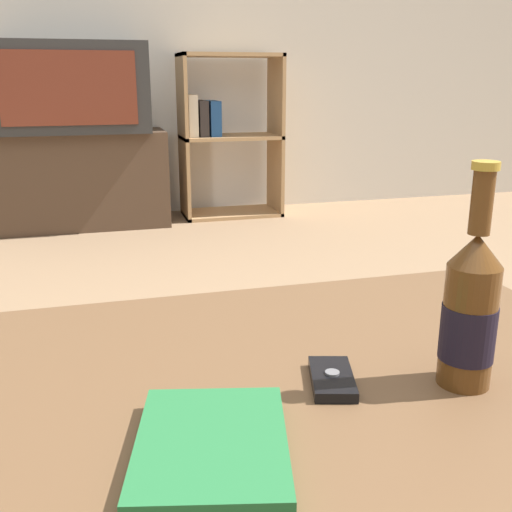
{
  "coord_description": "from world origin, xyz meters",
  "views": [
    {
      "loc": [
        -0.21,
        -0.59,
        0.78
      ],
      "look_at": [
        0.04,
        0.31,
        0.51
      ],
      "focal_mm": 42.0,
      "sensor_mm": 36.0,
      "label": 1
    }
  ],
  "objects_px": {
    "cell_phone": "(332,379)",
    "television": "(70,87)",
    "tv_stand": "(78,180)",
    "bookshelf": "(224,132)",
    "table_book": "(212,448)",
    "beer_bottle": "(470,311)"
  },
  "relations": [
    {
      "from": "television",
      "to": "table_book",
      "type": "relative_size",
      "value": 3.35
    },
    {
      "from": "bookshelf",
      "to": "table_book",
      "type": "relative_size",
      "value": 3.93
    },
    {
      "from": "television",
      "to": "cell_phone",
      "type": "relative_size",
      "value": 6.91
    },
    {
      "from": "cell_phone",
      "to": "television",
      "type": "bearing_deg",
      "value": 113.18
    },
    {
      "from": "tv_stand",
      "to": "table_book",
      "type": "xyz_separation_m",
      "value": [
        0.17,
        -2.83,
        0.16
      ]
    },
    {
      "from": "bookshelf",
      "to": "cell_phone",
      "type": "bearing_deg",
      "value": -99.69
    },
    {
      "from": "table_book",
      "to": "tv_stand",
      "type": "bearing_deg",
      "value": 106.86
    },
    {
      "from": "tv_stand",
      "to": "bookshelf",
      "type": "bearing_deg",
      "value": 3.29
    },
    {
      "from": "television",
      "to": "cell_phone",
      "type": "bearing_deg",
      "value": -82.66
    },
    {
      "from": "bookshelf",
      "to": "beer_bottle",
      "type": "height_order",
      "value": "bookshelf"
    },
    {
      "from": "tv_stand",
      "to": "television",
      "type": "bearing_deg",
      "value": -90.0
    },
    {
      "from": "television",
      "to": "bookshelf",
      "type": "distance_m",
      "value": 0.86
    },
    {
      "from": "bookshelf",
      "to": "cell_phone",
      "type": "xyz_separation_m",
      "value": [
        -0.47,
        -2.76,
        -0.07
      ]
    },
    {
      "from": "tv_stand",
      "to": "beer_bottle",
      "type": "xyz_separation_m",
      "value": [
        0.51,
        -2.76,
        0.25
      ]
    },
    {
      "from": "tv_stand",
      "to": "table_book",
      "type": "relative_size",
      "value": 4.07
    },
    {
      "from": "beer_bottle",
      "to": "cell_phone",
      "type": "xyz_separation_m",
      "value": [
        -0.16,
        0.04,
        -0.09
      ]
    },
    {
      "from": "television",
      "to": "bookshelf",
      "type": "xyz_separation_m",
      "value": [
        0.82,
        0.05,
        -0.25
      ]
    },
    {
      "from": "tv_stand",
      "to": "cell_phone",
      "type": "xyz_separation_m",
      "value": [
        0.35,
        -2.71,
        0.16
      ]
    },
    {
      "from": "tv_stand",
      "to": "table_book",
      "type": "bearing_deg",
      "value": -86.57
    },
    {
      "from": "bookshelf",
      "to": "beer_bottle",
      "type": "distance_m",
      "value": 2.82
    },
    {
      "from": "television",
      "to": "cell_phone",
      "type": "distance_m",
      "value": 2.75
    },
    {
      "from": "beer_bottle",
      "to": "table_book",
      "type": "distance_m",
      "value": 0.36
    }
  ]
}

